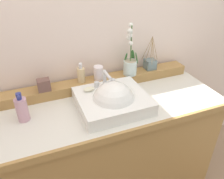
# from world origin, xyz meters

# --- Properties ---
(wall_back) EXTENTS (3.17, 0.20, 2.78)m
(wall_back) POSITION_xyz_m (0.00, 0.40, 1.39)
(wall_back) COLOR beige
(wall_back) RESTS_ON ground
(vanity_cabinet) EXTENTS (1.43, 0.59, 0.89)m
(vanity_cabinet) POSITION_xyz_m (0.00, -0.00, 0.44)
(vanity_cabinet) COLOR #A77B43
(vanity_cabinet) RESTS_ON ground
(back_ledge) EXTENTS (1.35, 0.12, 0.07)m
(back_ledge) POSITION_xyz_m (0.00, 0.22, 0.92)
(back_ledge) COLOR #A77B43
(back_ledge) RESTS_ON vanity_cabinet
(sink_basin) EXTENTS (0.42, 0.38, 0.29)m
(sink_basin) POSITION_xyz_m (-0.01, -0.05, 0.92)
(sink_basin) COLOR white
(sink_basin) RESTS_ON vanity_cabinet
(soap_bar) EXTENTS (0.07, 0.04, 0.02)m
(soap_bar) POSITION_xyz_m (-0.13, 0.06, 0.97)
(soap_bar) COLOR beige
(soap_bar) RESTS_ON sink_basin
(potted_plant) EXTENTS (0.11, 0.11, 0.37)m
(potted_plant) POSITION_xyz_m (0.22, 0.20, 1.04)
(potted_plant) COLOR silver
(potted_plant) RESTS_ON back_ledge
(soap_dispenser) EXTENTS (0.05, 0.05, 0.14)m
(soap_dispenser) POSITION_xyz_m (-0.14, 0.22, 1.00)
(soap_dispenser) COLOR #D5BA88
(soap_dispenser) RESTS_ON back_ledge
(tumbler_cup) EXTENTS (0.06, 0.06, 0.10)m
(tumbler_cup) POSITION_xyz_m (-0.02, 0.21, 1.00)
(tumbler_cup) COLOR white
(tumbler_cup) RESTS_ON back_ledge
(reed_diffuser) EXTENTS (0.11, 0.12, 0.25)m
(reed_diffuser) POSITION_xyz_m (0.40, 0.22, 0.99)
(reed_diffuser) COLOR slate
(reed_diffuser) RESTS_ON back_ledge
(trinket_box) EXTENTS (0.08, 0.06, 0.08)m
(trinket_box) POSITION_xyz_m (-0.39, 0.20, 0.99)
(trinket_box) COLOR brown
(trinket_box) RESTS_ON back_ledge
(lotion_bottle) EXTENTS (0.07, 0.07, 0.18)m
(lotion_bottle) POSITION_xyz_m (-0.53, 0.02, 0.96)
(lotion_bottle) COLOR #C996A8
(lotion_bottle) RESTS_ON vanity_cabinet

